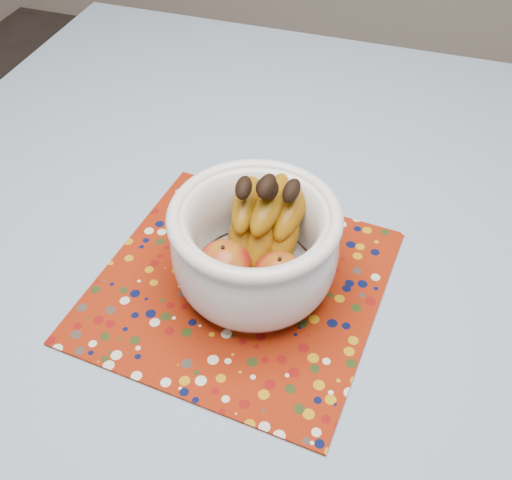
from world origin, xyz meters
TOP-DOWN VIEW (x-y plane):
  - table at (0.00, 0.00)m, footprint 1.20×1.20m
  - tablecloth at (0.00, 0.00)m, footprint 1.32×1.32m
  - placemat at (-0.02, -0.09)m, footprint 0.40×0.40m
  - fruit_bowl at (-0.00, -0.08)m, footprint 0.22×0.22m

SIDE VIEW (x-z plane):
  - table at x=0.00m, z-range 0.30..1.05m
  - tablecloth at x=0.00m, z-range 0.75..0.76m
  - placemat at x=-0.02m, z-range 0.76..0.76m
  - fruit_bowl at x=0.00m, z-range 0.76..0.92m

